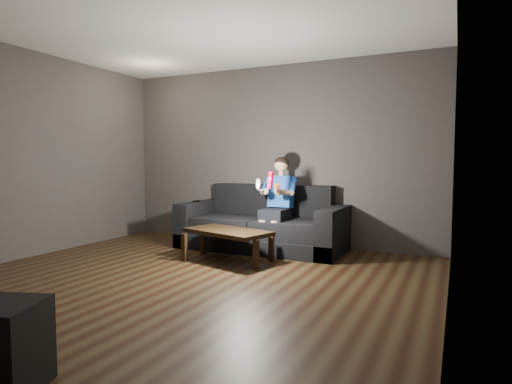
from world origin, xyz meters
The scene contains 11 objects.
floor centered at (0.00, 0.00, 0.00)m, with size 5.00×5.00×0.00m, color black.
back_wall centered at (0.00, 2.50, 1.35)m, with size 5.00×0.04×2.70m, color #413B39.
left_wall centered at (-2.50, 0.00, 1.35)m, with size 0.04×5.00×2.70m, color #413B39.
right_wall centered at (2.50, 0.00, 1.35)m, with size 0.04×5.00×2.70m, color #413B39.
ceiling centered at (0.00, 0.00, 2.70)m, with size 5.00×5.00×0.02m, color silver.
sofa centered at (0.03, 2.02, 0.30)m, with size 2.35×1.01×0.91m.
child centered at (0.29, 1.96, 0.78)m, with size 0.50×0.61×1.22m.
wii_remote_red centered at (0.39, 1.48, 1.01)m, with size 0.07×0.09×0.22m.
nunchuk_white centered at (0.21, 1.49, 0.96)m, with size 0.08×0.10×0.15m.
wii_remote_black centered at (-1.03, 1.93, 0.65)m, with size 0.05×0.14×0.03m.
coffee_table centered at (-0.03, 1.10, 0.35)m, with size 1.21×0.83×0.40m.
Camera 1 is at (2.56, -3.53, 1.24)m, focal length 30.00 mm.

